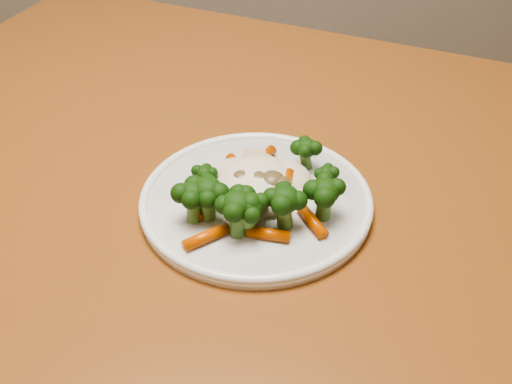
# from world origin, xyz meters

# --- Properties ---
(dining_table) EXTENTS (1.46, 1.23, 0.75)m
(dining_table) POSITION_xyz_m (-0.35, 0.07, 0.66)
(dining_table) COLOR brown
(dining_table) RESTS_ON ground
(plate) EXTENTS (0.25, 0.25, 0.01)m
(plate) POSITION_xyz_m (-0.40, 0.05, 0.76)
(plate) COLOR white
(plate) RESTS_ON dining_table
(meal) EXTENTS (0.18, 0.18, 0.05)m
(meal) POSITION_xyz_m (-0.40, 0.04, 0.78)
(meal) COLOR beige
(meal) RESTS_ON plate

